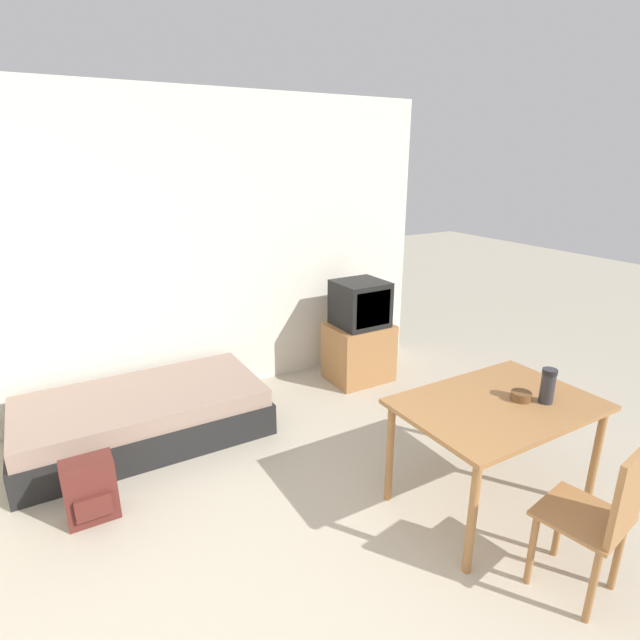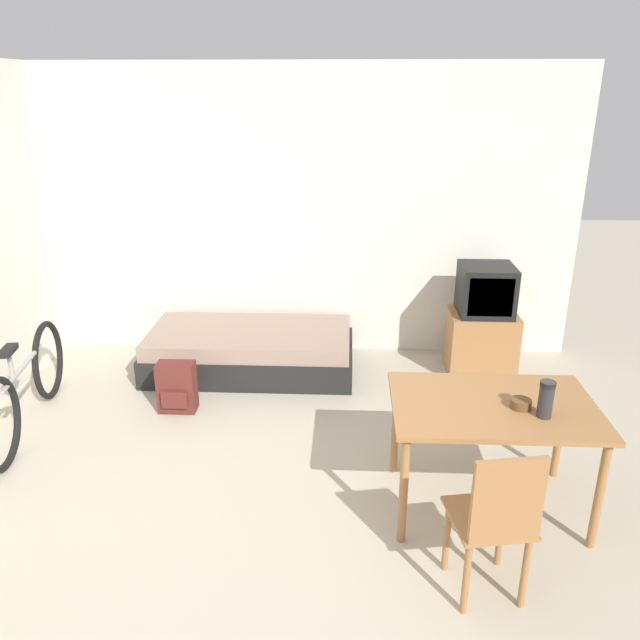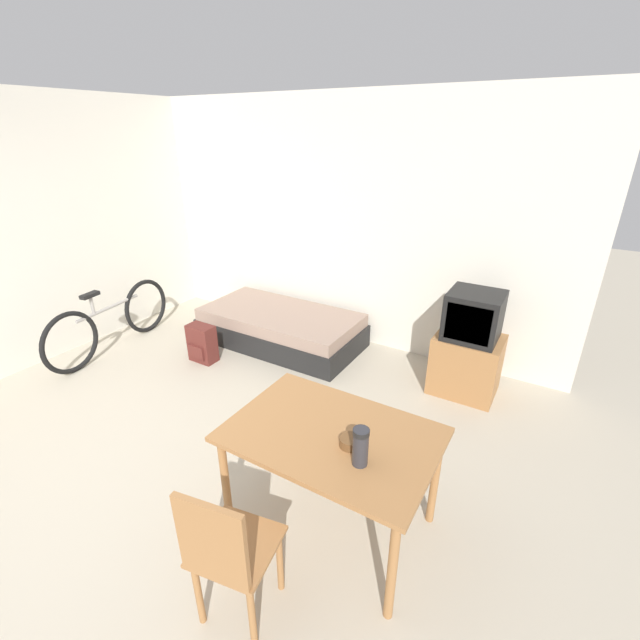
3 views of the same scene
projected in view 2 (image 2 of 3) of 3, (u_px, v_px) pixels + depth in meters
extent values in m
plane|color=#B2A893|center=(220.00, 615.00, 3.14)|extent=(20.00, 20.00, 0.00)
cube|color=silver|center=(284.00, 214.00, 5.88)|extent=(5.50, 0.06, 2.70)
cube|color=black|center=(251.00, 357.00, 5.78)|extent=(1.88, 0.94, 0.26)
cube|color=gray|center=(250.00, 337.00, 5.71)|extent=(1.82, 0.91, 0.14)
cube|color=#9E6B3D|center=(481.00, 342.00, 5.70)|extent=(0.60, 0.48, 0.58)
cube|color=black|center=(486.00, 290.00, 5.52)|extent=(0.47, 0.45, 0.44)
cube|color=black|center=(491.00, 297.00, 5.31)|extent=(0.38, 0.01, 0.34)
cube|color=#9E6B3D|center=(494.00, 406.00, 3.70)|extent=(1.21, 0.82, 0.03)
cylinder|color=#9E6B3D|center=(404.00, 490.00, 3.53)|extent=(0.05, 0.05, 0.70)
cylinder|color=#9E6B3D|center=(599.00, 496.00, 3.48)|extent=(0.05, 0.05, 0.70)
cylinder|color=#9E6B3D|center=(395.00, 427.00, 4.18)|extent=(0.05, 0.05, 0.70)
cylinder|color=#9E6B3D|center=(560.00, 431.00, 4.14)|extent=(0.05, 0.05, 0.70)
cube|color=#9E6B3D|center=(489.00, 518.00, 3.16)|extent=(0.44, 0.44, 0.02)
cube|color=#9E6B3D|center=(508.00, 501.00, 2.91)|extent=(0.35, 0.09, 0.45)
cylinder|color=#9E6B3D|center=(501.00, 532.00, 3.40)|extent=(0.04, 0.04, 0.43)
cylinder|color=#9E6B3D|center=(447.00, 536.00, 3.36)|extent=(0.04, 0.04, 0.43)
cylinder|color=#9E6B3D|center=(525.00, 572.00, 3.12)|extent=(0.04, 0.04, 0.43)
cylinder|color=#9E6B3D|center=(466.00, 578.00, 3.08)|extent=(0.04, 0.04, 0.43)
torus|color=black|center=(48.00, 360.00, 5.24)|extent=(0.14, 0.66, 0.66)
torus|color=black|center=(0.00, 425.00, 4.24)|extent=(0.14, 0.66, 0.66)
cylinder|color=gray|center=(23.00, 367.00, 4.68)|extent=(0.16, 0.83, 0.04)
cylinder|color=gray|center=(11.00, 366.00, 4.46)|extent=(0.04, 0.04, 0.20)
cube|color=black|center=(8.00, 351.00, 4.42)|extent=(0.11, 0.21, 0.04)
cylinder|color=#2D2D33|center=(546.00, 399.00, 3.52)|extent=(0.08, 0.08, 0.22)
cylinder|color=black|center=(548.00, 384.00, 3.48)|extent=(0.09, 0.09, 0.03)
cylinder|color=brown|center=(521.00, 404.00, 3.64)|extent=(0.12, 0.12, 0.05)
cube|color=#56231E|center=(177.00, 387.00, 5.04)|extent=(0.30, 0.17, 0.42)
cube|color=#56231E|center=(174.00, 400.00, 4.97)|extent=(0.21, 0.03, 0.15)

